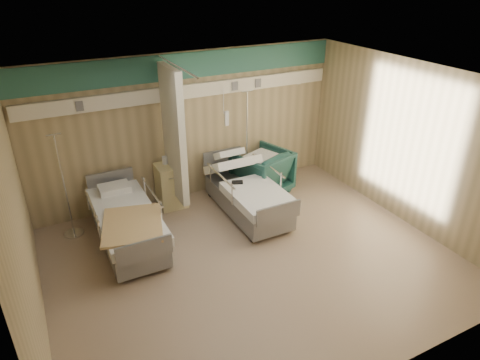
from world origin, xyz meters
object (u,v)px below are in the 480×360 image
(bed_left, at_px, (128,228))
(iv_stand_right, at_px, (247,168))
(visitor_armchair, at_px, (262,172))
(iv_stand_left, at_px, (70,215))
(bedside_cabinet, at_px, (171,186))
(bed_right, at_px, (247,198))

(bed_left, height_order, iv_stand_right, iv_stand_right)
(visitor_armchair, bearing_deg, bed_left, -5.76)
(iv_stand_right, xyz_separation_m, iv_stand_left, (-3.48, -0.25, -0.04))
(bedside_cabinet, relative_size, visitor_armchair, 0.86)
(iv_stand_left, bearing_deg, visitor_armchair, -2.05)
(bed_right, distance_m, visitor_armchair, 0.89)
(iv_stand_right, bearing_deg, bed_right, -117.03)
(bed_right, relative_size, bedside_cabinet, 2.54)
(visitor_armchair, bearing_deg, bedside_cabinet, -27.11)
(bedside_cabinet, xyz_separation_m, iv_stand_right, (1.65, 0.08, -0.01))
(bed_left, height_order, bedside_cabinet, bedside_cabinet)
(iv_stand_right, bearing_deg, visitor_armchair, -68.46)
(bedside_cabinet, height_order, iv_stand_left, iv_stand_left)
(iv_stand_right, relative_size, iv_stand_left, 1.10)
(bed_right, height_order, iv_stand_left, iv_stand_left)
(bedside_cabinet, bearing_deg, visitor_armchair, -9.46)
(visitor_armchair, relative_size, iv_stand_left, 0.54)
(bed_right, height_order, bedside_cabinet, bedside_cabinet)
(bed_right, height_order, bed_left, same)
(bed_right, bearing_deg, visitor_armchair, 42.71)
(bed_left, bearing_deg, iv_stand_left, 136.96)
(bed_right, bearing_deg, iv_stand_left, 166.24)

